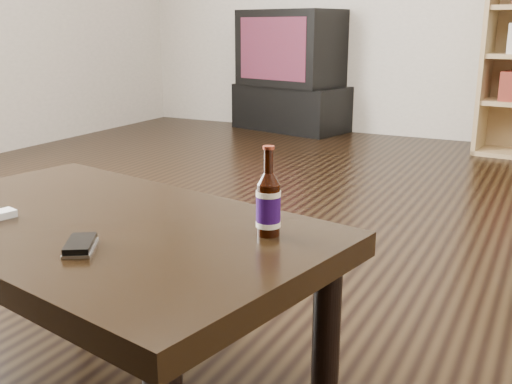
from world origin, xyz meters
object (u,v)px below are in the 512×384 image
at_px(phone, 80,245).
at_px(beer_bottle, 268,204).
at_px(tv, 292,48).
at_px(tv_stand, 291,108).
at_px(coffee_table, 100,241).

bearing_deg(phone, beer_bottle, 7.93).
bearing_deg(tv, beer_bottle, -52.66).
bearing_deg(tv_stand, phone, -58.08).
distance_m(tv_stand, coffee_table, 3.85).
height_order(tv_stand, beer_bottle, beer_bottle).
relative_size(beer_bottle, phone, 1.63).
distance_m(tv, beer_bottle, 3.91).
height_order(tv_stand, phone, phone).
xyz_separation_m(tv, phone, (1.22, -3.85, -0.26)).
xyz_separation_m(coffee_table, beer_bottle, (0.41, 0.09, 0.13)).
bearing_deg(beer_bottle, tv_stand, 113.03).
height_order(tv, coffee_table, tv).
bearing_deg(phone, coffee_table, 89.31).
distance_m(coffee_table, beer_bottle, 0.44).
distance_m(tv_stand, phone, 4.05).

